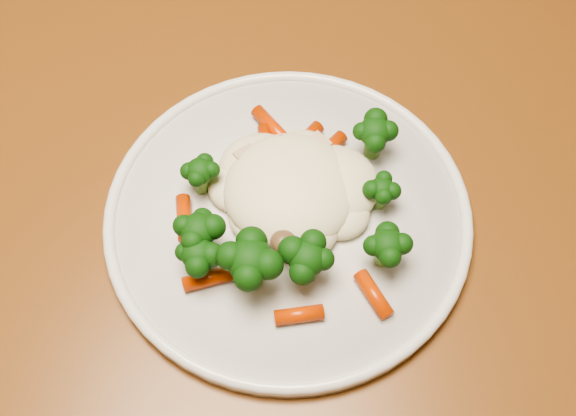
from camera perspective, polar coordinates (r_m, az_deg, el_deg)
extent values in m
plane|color=brown|center=(1.32, 5.95, -15.40)|extent=(3.00, 3.00, 0.00)
cube|color=brown|center=(0.62, 8.60, -1.62)|extent=(1.33, 1.11, 0.04)
cylinder|color=white|center=(0.59, 0.00, -0.70)|extent=(0.30, 0.30, 0.01)
ellipsoid|color=#F8EEC7|center=(0.57, 0.21, 2.10)|extent=(0.13, 0.11, 0.05)
ellipsoid|color=black|center=(0.55, -7.01, -4.10)|extent=(0.04, 0.04, 0.04)
ellipsoid|color=black|center=(0.54, -2.93, -4.84)|extent=(0.06, 0.06, 0.05)
ellipsoid|color=black|center=(0.54, 1.49, -4.53)|extent=(0.05, 0.05, 0.04)
ellipsoid|color=black|center=(0.55, 7.75, -3.44)|extent=(0.04, 0.04, 0.04)
ellipsoid|color=black|center=(0.58, 7.34, 1.06)|extent=(0.03, 0.03, 0.03)
ellipsoid|color=black|center=(0.61, 6.77, 5.39)|extent=(0.04, 0.04, 0.04)
ellipsoid|color=black|center=(0.59, -6.85, 2.41)|extent=(0.04, 0.04, 0.03)
ellipsoid|color=black|center=(0.56, -6.97, -2.35)|extent=(0.05, 0.05, 0.04)
cylinder|color=#CE3C04|center=(0.63, -1.03, 6.18)|extent=(0.05, 0.05, 0.01)
cylinder|color=#CE3C04|center=(0.61, 2.88, 4.36)|extent=(0.04, 0.05, 0.01)
cylinder|color=#CE3C04|center=(0.60, 4.71, 2.12)|extent=(0.05, 0.02, 0.01)
cylinder|color=#CE3C04|center=(0.58, -8.20, -0.80)|extent=(0.02, 0.04, 0.01)
cylinder|color=#CE3C04|center=(0.56, -6.27, -5.55)|extent=(0.04, 0.03, 0.01)
cylinder|color=#CE3C04|center=(0.54, 0.88, -8.45)|extent=(0.04, 0.02, 0.01)
cylinder|color=#CE3C04|center=(0.55, 6.78, -6.80)|extent=(0.03, 0.04, 0.01)
cylinder|color=#CE3C04|center=(0.58, 2.66, 1.10)|extent=(0.02, 0.04, 0.01)
cylinder|color=#CE3C04|center=(0.59, -0.88, 3.67)|extent=(0.02, 0.05, 0.01)
cylinder|color=#CE3C04|center=(0.61, -1.80, 4.63)|extent=(0.02, 0.05, 0.01)
cylinder|color=#CE3C04|center=(0.62, 1.15, 5.21)|extent=(0.03, 0.04, 0.01)
ellipsoid|color=brown|center=(0.58, 0.96, 1.54)|extent=(0.02, 0.02, 0.02)
ellipsoid|color=brown|center=(0.57, 2.35, 0.43)|extent=(0.03, 0.03, 0.02)
ellipsoid|color=brown|center=(0.57, -1.32, 0.90)|extent=(0.02, 0.02, 0.01)
ellipsoid|color=brown|center=(0.55, -0.36, -2.66)|extent=(0.02, 0.02, 0.01)
ellipsoid|color=brown|center=(0.58, 1.71, 1.79)|extent=(0.03, 0.03, 0.02)
cube|color=tan|center=(0.60, -1.00, 4.26)|extent=(0.02, 0.02, 0.01)
cube|color=tan|center=(0.60, 2.50, 5.12)|extent=(0.02, 0.02, 0.01)
cube|color=tan|center=(0.60, -3.36, 4.15)|extent=(0.02, 0.02, 0.01)
cube|color=tan|center=(0.60, -0.11, 4.52)|extent=(0.02, 0.02, 0.01)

